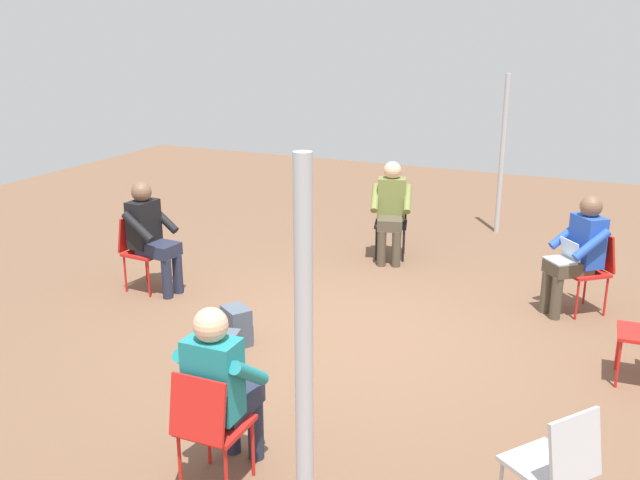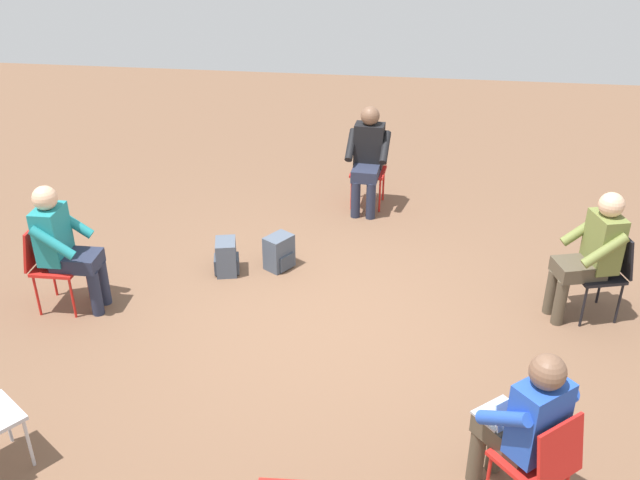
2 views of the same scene
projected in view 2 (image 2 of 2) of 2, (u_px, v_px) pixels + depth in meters
ground_plane at (324, 319)px, 6.57m from camera, size 16.54×16.54×0.00m
chair_south at (369, 165)px, 8.55m from camera, size 0.43×0.46×0.85m
chair_northwest at (541, 460)px, 4.38m from camera, size 0.58×0.59×0.85m
chair_west at (605, 268)px, 6.42m from camera, size 0.53×0.50×0.85m
chair_east at (50, 260)px, 6.54m from camera, size 0.44×0.41×0.85m
person_with_laptop at (525, 419)px, 4.41m from camera, size 0.63×0.64×1.24m
person_in_olive at (592, 250)px, 6.30m from camera, size 0.59×0.58×1.24m
person_in_teal at (63, 242)px, 6.43m from camera, size 0.53×0.50×1.24m
person_in_black at (368, 154)px, 8.32m from camera, size 0.52×0.54×1.24m
backpack_near_laptop_user at (279, 254)px, 7.33m from camera, size 0.32×0.34×0.36m
backpack_by_empty_chair at (226, 259)px, 7.24m from camera, size 0.29×0.32×0.36m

